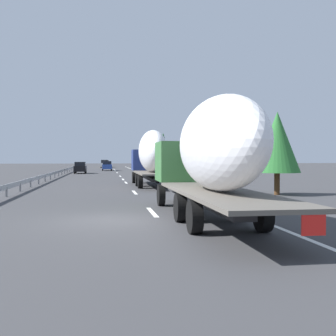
{
  "coord_description": "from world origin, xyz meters",
  "views": [
    {
      "loc": [
        -15.55,
        0.22,
        2.31
      ],
      "look_at": [
        14.45,
        -4.4,
        1.59
      ],
      "focal_mm": 44.3,
      "sensor_mm": 36.0,
      "label": 1
    }
  ],
  "objects_px": {
    "road_sign": "(154,160)",
    "truck_trailing": "(210,153)",
    "car_black_suv": "(80,168)",
    "car_white_van": "(104,164)",
    "car_blue_sedan": "(107,166)",
    "truck_lead": "(151,155)",
    "car_yellow_coupe": "(106,163)"
  },
  "relations": [
    {
      "from": "road_sign",
      "to": "truck_trailing",
      "type": "bearing_deg",
      "value": 175.9
    },
    {
      "from": "truck_trailing",
      "to": "car_black_suv",
      "type": "relative_size",
      "value": 3.29
    },
    {
      "from": "car_white_van",
      "to": "road_sign",
      "type": "distance_m",
      "value": 43.8
    },
    {
      "from": "car_blue_sedan",
      "to": "truck_trailing",
      "type": "bearing_deg",
      "value": -177.01
    },
    {
      "from": "car_white_van",
      "to": "road_sign",
      "type": "relative_size",
      "value": 1.61
    },
    {
      "from": "truck_lead",
      "to": "road_sign",
      "type": "bearing_deg",
      "value": -7.32
    },
    {
      "from": "car_blue_sedan",
      "to": "car_yellow_coupe",
      "type": "relative_size",
      "value": 0.98
    },
    {
      "from": "truck_trailing",
      "to": "car_blue_sedan",
      "type": "bearing_deg",
      "value": 2.99
    },
    {
      "from": "car_yellow_coupe",
      "to": "car_black_suv",
      "type": "bearing_deg",
      "value": 175.1
    },
    {
      "from": "car_white_van",
      "to": "road_sign",
      "type": "xyz_separation_m",
      "value": [
        -43.24,
        -6.91,
        1.09
      ]
    },
    {
      "from": "truck_lead",
      "to": "car_black_suv",
      "type": "xyz_separation_m",
      "value": [
        30.15,
        7.41,
        -1.64
      ]
    },
    {
      "from": "truck_trailing",
      "to": "car_black_suv",
      "type": "height_order",
      "value": "truck_trailing"
    },
    {
      "from": "car_yellow_coupe",
      "to": "truck_lead",
      "type": "bearing_deg",
      "value": -177.4
    },
    {
      "from": "car_yellow_coupe",
      "to": "road_sign",
      "type": "xyz_separation_m",
      "value": [
        -52.15,
        -6.56,
        1.14
      ]
    },
    {
      "from": "truck_lead",
      "to": "car_yellow_coupe",
      "type": "relative_size",
      "value": 2.91
    },
    {
      "from": "road_sign",
      "to": "car_black_suv",
      "type": "bearing_deg",
      "value": 60.18
    },
    {
      "from": "truck_lead",
      "to": "car_white_van",
      "type": "height_order",
      "value": "truck_lead"
    },
    {
      "from": "truck_trailing",
      "to": "truck_lead",
      "type": "bearing_deg",
      "value": -0.0
    },
    {
      "from": "truck_lead",
      "to": "truck_trailing",
      "type": "height_order",
      "value": "truck_lead"
    },
    {
      "from": "truck_lead",
      "to": "car_yellow_coupe",
      "type": "xyz_separation_m",
      "value": [
        76.28,
        3.46,
        -1.62
      ]
    },
    {
      "from": "truck_lead",
      "to": "car_white_van",
      "type": "distance_m",
      "value": 67.5
    },
    {
      "from": "car_blue_sedan",
      "to": "car_yellow_coupe",
      "type": "bearing_deg",
      "value": 0.28
    },
    {
      "from": "car_white_van",
      "to": "car_blue_sedan",
      "type": "xyz_separation_m",
      "value": [
        -23.23,
        -0.5,
        -0.05
      ]
    },
    {
      "from": "car_black_suv",
      "to": "car_yellow_coupe",
      "type": "bearing_deg",
      "value": -4.9
    },
    {
      "from": "truck_lead",
      "to": "car_yellow_coupe",
      "type": "bearing_deg",
      "value": 2.6
    },
    {
      "from": "car_white_van",
      "to": "truck_lead",
      "type": "bearing_deg",
      "value": -176.77
    },
    {
      "from": "car_blue_sedan",
      "to": "road_sign",
      "type": "xyz_separation_m",
      "value": [
        -20.01,
        -6.4,
        1.15
      ]
    },
    {
      "from": "car_blue_sedan",
      "to": "road_sign",
      "type": "height_order",
      "value": "road_sign"
    },
    {
      "from": "truck_lead",
      "to": "car_blue_sedan",
      "type": "distance_m",
      "value": 44.29
    },
    {
      "from": "truck_trailing",
      "to": "car_white_van",
      "type": "height_order",
      "value": "truck_trailing"
    },
    {
      "from": "truck_lead",
      "to": "car_blue_sedan",
      "type": "bearing_deg",
      "value": 4.28
    },
    {
      "from": "truck_trailing",
      "to": "car_yellow_coupe",
      "type": "bearing_deg",
      "value": 2.08
    }
  ]
}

